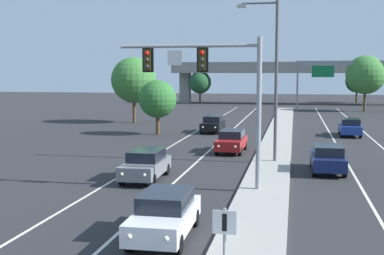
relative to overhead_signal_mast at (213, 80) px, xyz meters
The scene contains 20 objects.
median_island 6.47m from the overhead_signal_mast, 49.43° to the left, with size 2.40×110.00×0.15m, color #9E9B93.
lane_stripe_oncoming_center 11.44m from the overhead_signal_mast, 102.70° to the left, with size 0.14×100.00×0.01m, color silver.
lane_stripe_receding_center 13.32m from the overhead_signal_mast, 54.04° to the left, with size 0.14×100.00×0.01m, color silver.
edge_stripe_left 12.51m from the overhead_signal_mast, 119.21° to the left, with size 0.14×100.00×0.01m, color silver.
overhead_signal_mast is the anchor object (origin of this frame).
median_sign_post 12.61m from the overhead_signal_mast, 79.50° to the right, with size 0.60×0.10×2.20m.
street_lamp_median 8.42m from the overhead_signal_mast, 73.02° to the left, with size 2.58×0.28×10.00m.
car_oncoming_white 8.70m from the overhead_signal_mast, 93.72° to the right, with size 1.89×4.50×1.58m.
car_oncoming_grey 6.15m from the overhead_signal_mast, 157.60° to the left, with size 1.87×4.49×1.58m.
car_oncoming_red 12.79m from the overhead_signal_mast, 92.63° to the left, with size 1.91×4.51×1.58m.
car_oncoming_black 24.43m from the overhead_signal_mast, 99.11° to the left, with size 1.83×4.48×1.58m.
car_receding_navy 9.27m from the overhead_signal_mast, 44.68° to the left, with size 1.85×4.48×1.58m.
car_receding_blue 25.40m from the overhead_signal_mast, 69.45° to the left, with size 1.92×4.51×1.58m.
highway_sign_gantry 54.28m from the overhead_signal_mast, 78.66° to the left, with size 13.28×0.42×7.50m.
overpass_bridge 70.78m from the overhead_signal_mast, 88.00° to the left, with size 42.40×6.40×7.65m.
tree_far_left_c 34.30m from the overhead_signal_mast, 114.33° to the left, with size 5.16×5.16×7.47m.
tree_far_right_b 55.99m from the overhead_signal_mast, 75.58° to the left, with size 5.71×5.71×8.26m.
tree_far_left_a 70.07m from the overhead_signal_mast, 101.08° to the left, with size 4.14×4.14×5.98m.
tree_far_left_b 22.71m from the overhead_signal_mast, 112.12° to the left, with size 3.48×3.48×5.03m.
tree_far_right_c 78.46m from the overhead_signal_mast, 78.69° to the left, with size 4.34×4.34×6.28m.
Camera 1 is at (1.36, -8.83, 5.67)m, focal length 47.37 mm.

